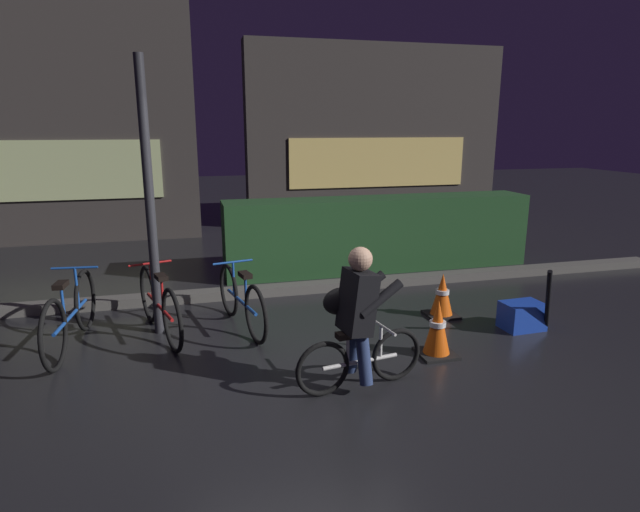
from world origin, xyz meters
TOP-DOWN VIEW (x-y plane):
  - ground_plane at (0.00, 0.00)m, footprint 40.00×40.00m
  - sidewalk_curb at (0.00, 2.20)m, footprint 12.00×0.24m
  - hedge_row at (1.80, 3.10)m, footprint 4.80×0.70m
  - storefront_left at (-3.11, 6.50)m, footprint 4.59×0.54m
  - storefront_right at (3.22, 7.20)m, footprint 5.96×0.54m
  - street_post at (-1.46, 1.20)m, footprint 0.10×0.10m
  - parked_bike_left_mid at (-2.29, 0.99)m, footprint 0.46×1.68m
  - parked_bike_center_left at (-1.44, 1.11)m, footprint 0.55×1.58m
  - parked_bike_center_right at (-0.57, 1.09)m, footprint 0.47×1.53m
  - traffic_cone_near at (1.20, -0.10)m, footprint 0.36×0.36m
  - traffic_cone_far at (1.76, 0.88)m, footprint 0.36×0.36m
  - blue_crate at (2.44, 0.30)m, footprint 0.45×0.34m
  - cyclist at (0.23, -0.52)m, footprint 1.18×0.50m
  - closed_umbrella at (2.55, 0.05)m, footprint 0.33×0.35m

SIDE VIEW (x-z plane):
  - ground_plane at x=0.00m, z-range 0.00..0.00m
  - sidewalk_curb at x=0.00m, z-range 0.00..0.12m
  - blue_crate at x=2.44m, z-range 0.00..0.30m
  - traffic_cone_far at x=1.76m, z-range -0.01..0.51m
  - traffic_cone_near at x=1.20m, z-range -0.01..0.56m
  - parked_bike_center_right at x=-0.57m, z-range -0.03..0.68m
  - parked_bike_center_left at x=-1.44m, z-range -0.03..0.72m
  - parked_bike_left_mid at x=-2.29m, z-range -0.04..0.74m
  - closed_umbrella at x=2.55m, z-range 0.00..0.78m
  - hedge_row at x=1.80m, z-range 0.00..1.13m
  - cyclist at x=0.23m, z-range 0.01..1.25m
  - street_post at x=-1.46m, z-range 0.00..2.88m
  - storefront_right at x=3.22m, z-range -0.01..3.98m
  - storefront_left at x=-3.11m, z-range -0.01..4.78m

